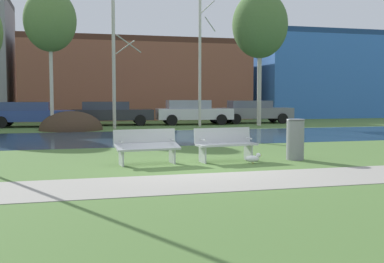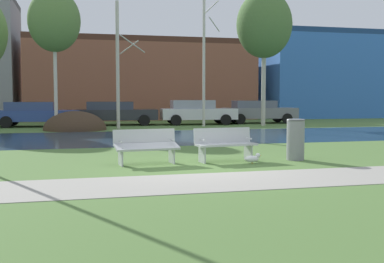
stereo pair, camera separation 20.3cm
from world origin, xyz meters
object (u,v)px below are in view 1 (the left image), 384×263
object	(u,v)px
bench_right	(225,143)
trash_bin	(295,139)
parked_sedan_second_blue	(31,113)
parked_wagon_fourth_white	(193,112)
bench_left	(147,145)
seagull	(253,158)
parked_hatch_third_dark	(111,113)
parked_suv_fifth_grey	(254,111)

from	to	relation	value
bench_right	trash_bin	size ratio (longest dim) A/B	1.51
parked_sedan_second_blue	parked_wagon_fourth_white	xyz separation A→B (m)	(9.29, -0.16, 0.03)
bench_left	bench_right	bearing A→B (deg)	0.00
seagull	parked_hatch_third_dark	distance (m)	17.20
bench_right	parked_sedan_second_blue	bearing A→B (deg)	110.10
seagull	parked_suv_fifth_grey	xyz separation A→B (m)	(6.99, 16.97, 0.64)
parked_sedan_second_blue	parked_suv_fifth_grey	xyz separation A→B (m)	(13.44, 0.28, 0.02)
trash_bin	parked_hatch_third_dark	xyz separation A→B (m)	(-3.39, 16.69, 0.18)
bench_left	seagull	xyz separation A→B (m)	(2.62, -0.56, -0.34)
seagull	bench_right	bearing A→B (deg)	134.06
bench_right	trash_bin	world-z (taller)	trash_bin
parked_hatch_third_dark	parked_suv_fifth_grey	bearing A→B (deg)	-0.63
parked_hatch_third_dark	parked_suv_fifth_grey	distance (m)	9.01
parked_hatch_third_dark	parked_suv_fifth_grey	xyz separation A→B (m)	(9.01, -0.10, 0.02)
parked_wagon_fourth_white	parked_suv_fifth_grey	size ratio (longest dim) A/B	0.98
parked_wagon_fourth_white	parked_suv_fifth_grey	world-z (taller)	parked_wagon_fourth_white
bench_right	seagull	bearing A→B (deg)	-45.94
bench_right	parked_suv_fifth_grey	size ratio (longest dim) A/B	0.35
bench_right	seagull	distance (m)	0.85
trash_bin	parked_wagon_fourth_white	bearing A→B (deg)	84.81
bench_left	parked_hatch_third_dark	distance (m)	16.52
parked_sedan_second_blue	parked_suv_fifth_grey	size ratio (longest dim) A/B	1.00
parked_suv_fifth_grey	seagull	bearing A→B (deg)	-112.39
bench_left	parked_wagon_fourth_white	size ratio (longest dim) A/B	0.36
seagull	parked_wagon_fourth_white	xyz separation A→B (m)	(2.84, 16.54, 0.65)
bench_right	parked_wagon_fourth_white	xyz separation A→B (m)	(3.38, 15.97, 0.31)
parked_hatch_third_dark	bench_right	bearing A→B (deg)	-84.90
bench_left	bench_right	xyz separation A→B (m)	(2.07, 0.00, 0.00)
bench_right	seagull	xyz separation A→B (m)	(0.55, -0.56, -0.34)
bench_left	parked_suv_fifth_grey	size ratio (longest dim) A/B	0.35
trash_bin	parked_suv_fifth_grey	distance (m)	17.51
parked_hatch_third_dark	parked_suv_fifth_grey	world-z (taller)	parked_suv_fifth_grey
trash_bin	parked_wagon_fourth_white	world-z (taller)	parked_wagon_fourth_white
bench_left	trash_bin	world-z (taller)	trash_bin
trash_bin	parked_hatch_third_dark	distance (m)	17.03
seagull	parked_hatch_third_dark	bearing A→B (deg)	96.74
trash_bin	seagull	distance (m)	1.49
bench_left	parked_wagon_fourth_white	xyz separation A→B (m)	(5.46, 15.97, 0.31)
parked_wagon_fourth_white	bench_right	bearing A→B (deg)	-101.96
seagull	parked_hatch_third_dark	world-z (taller)	parked_hatch_third_dark
parked_suv_fifth_grey	trash_bin	bearing A→B (deg)	-108.72
trash_bin	bench_left	bearing A→B (deg)	177.46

